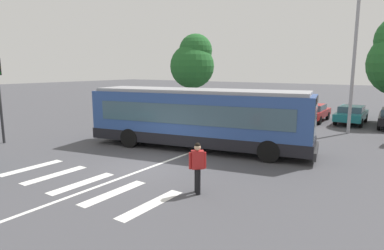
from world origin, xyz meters
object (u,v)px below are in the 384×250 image
Objects in this scene: parked_car_red at (313,112)px; parked_car_teal at (351,114)px; parked_car_blue at (281,109)px; background_tree_left at (193,62)px; city_transit_bus at (198,118)px; parked_car_champagne at (248,107)px; pedestrian_crossing_street at (198,165)px; parked_car_charcoal at (224,105)px; twin_arm_street_lamp at (356,38)px.

parked_car_teal is at bearing 8.33° from parked_car_red.
parked_car_teal is (5.28, 0.33, 0.00)m from parked_car_blue.
background_tree_left reaches higher than parked_car_red.
parked_car_champagne is (-2.92, 12.35, -0.82)m from city_transit_bus.
parked_car_charcoal is (-8.83, 17.65, -0.20)m from pedestrian_crossing_street.
parked_car_red is (-0.90, 17.66, -0.20)m from pedestrian_crossing_street.
parked_car_teal is at bearing 3.54° from parked_car_blue.
pedestrian_crossing_street is at bearing -87.09° from parked_car_red.
twin_arm_street_lamp reaches higher than pedestrian_crossing_street.
pedestrian_crossing_street is 24.17m from background_tree_left.
twin_arm_street_lamp is at bearing 57.07° from city_transit_bus.
twin_arm_street_lamp is at bearing -33.11° from parked_car_blue.
pedestrian_crossing_street is 18.63m from parked_car_champagne.
pedestrian_crossing_street is at bearing -70.19° from parked_car_champagne.
parked_car_teal is at bearing 2.17° from parked_car_charcoal.
parked_car_red is 2.71m from parked_car_teal.
parked_car_champagne is 2.82m from parked_car_blue.
parked_car_charcoal is at bearing 161.59° from twin_arm_street_lamp.
parked_car_champagne is 1.03× the size of parked_car_red.
twin_arm_street_lamp reaches higher than parked_car_blue.
pedestrian_crossing_street is 19.74m from parked_car_charcoal.
parked_car_red is (5.41, 0.13, 0.00)m from parked_car_champagne.
parked_car_red is at bearing -8.78° from background_tree_left.
twin_arm_street_lamp is at bearing -49.30° from parked_car_red.
pedestrian_crossing_street is at bearing -78.84° from parked_car_blue.
background_tree_left is at bearing 124.71° from pedestrian_crossing_street.
parked_car_blue is at bearing 90.47° from city_transit_bus.
twin_arm_street_lamp reaches higher than parked_car_red.
parked_car_charcoal is at bearing -177.83° from parked_car_teal.
parked_car_teal is (1.79, 18.05, -0.20)m from pedestrian_crossing_street.
parked_car_charcoal is 0.61× the size of background_tree_left.
pedestrian_crossing_street is (3.39, -5.17, -0.62)m from city_transit_bus.
parked_car_charcoal is 1.02× the size of parked_car_teal.
background_tree_left is (-15.88, 5.67, -1.13)m from twin_arm_street_lamp.
pedestrian_crossing_street is 0.38× the size of parked_car_blue.
parked_car_teal is at bearing 97.00° from twin_arm_street_lamp.
parked_car_red is at bearing 92.91° from pedestrian_crossing_street.
pedestrian_crossing_street is 0.38× the size of parked_car_red.
background_tree_left is at bearing 160.36° from twin_arm_street_lamp.
parked_car_charcoal is at bearing 177.14° from parked_car_champagne.
city_transit_bus is 2.60× the size of parked_car_red.
parked_car_red and parked_car_teal have the same top height.
city_transit_bus reaches higher than parked_car_charcoal.
twin_arm_street_lamp is at bearing 80.67° from pedestrian_crossing_street.
parked_car_blue is 1.01× the size of parked_car_red.
parked_car_teal is (5.18, 12.88, -0.82)m from city_transit_bus.
pedestrian_crossing_street is 14.97m from twin_arm_street_lamp.
parked_car_blue is (5.33, 0.07, 0.00)m from parked_car_charcoal.
city_transit_bus is 12.58m from parked_car_blue.
parked_car_red is (7.93, 0.01, 0.00)m from parked_car_charcoal.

